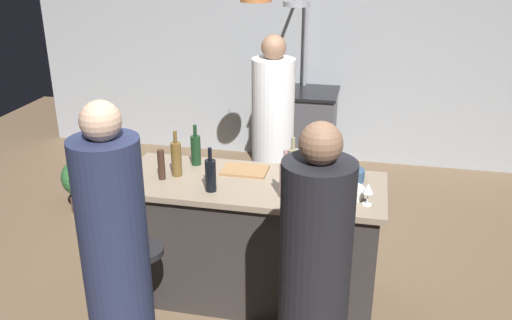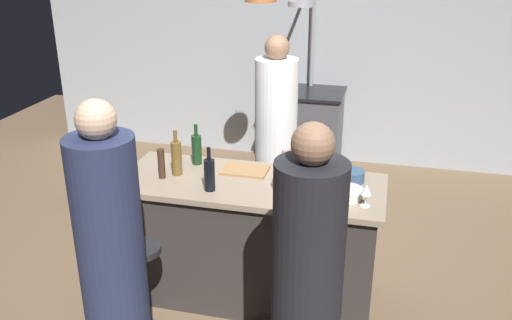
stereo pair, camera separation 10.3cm
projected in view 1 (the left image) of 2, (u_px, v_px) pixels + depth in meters
name	position (u px, v px, depth m)	size (l,w,h in m)	color
ground_plane	(252.00, 293.00, 4.05)	(9.00, 9.00, 0.00)	brown
back_wall	(307.00, 46.00, 6.14)	(6.40, 0.16, 2.60)	#9EA3A8
kitchen_island	(252.00, 239.00, 3.88)	(1.80, 0.72, 0.90)	#332D2B
stove_range	(300.00, 130.00, 6.10)	(0.80, 0.64, 0.89)	#47474C
chef	(273.00, 142.00, 4.74)	(0.36, 0.36, 1.71)	white
bar_stool_left	(146.00, 290.00, 3.45)	(0.28, 0.28, 0.68)	#4C4C51
guest_left	(117.00, 264.00, 2.97)	(0.36, 0.36, 1.71)	#262D4C
bar_stool_right	(315.00, 313.00, 3.24)	(0.28, 0.28, 0.68)	#4C4C51
guest_right	(314.00, 292.00, 2.76)	(0.35, 0.35, 1.68)	black
overhead_pot_rack	(289.00, 24.00, 5.27)	(0.61, 1.33, 2.17)	gray
potted_plant	(81.00, 181.00, 5.17)	(0.36, 0.36, 0.52)	brown
cutting_board	(245.00, 170.00, 3.87)	(0.32, 0.22, 0.02)	#997047
pepper_mill	(161.00, 165.00, 3.72)	(0.05, 0.05, 0.21)	#382319
wine_bottle_amber	(176.00, 158.00, 3.76)	(0.07, 0.07, 0.32)	brown
wine_bottle_white	(293.00, 163.00, 3.73)	(0.07, 0.07, 0.29)	gray
wine_bottle_rose	(285.00, 179.00, 3.45)	(0.07, 0.07, 0.32)	#B78C8E
wine_bottle_dark	(211.00, 175.00, 3.54)	(0.07, 0.07, 0.30)	black
wine_bottle_red	(196.00, 149.00, 3.95)	(0.07, 0.07, 0.30)	#143319
wine_glass_near_left_guest	(368.00, 189.00, 3.35)	(0.07, 0.07, 0.15)	silver
wine_glass_by_chef	(308.00, 181.00, 3.47)	(0.07, 0.07, 0.15)	silver
mixing_bowl_ceramic	(348.00, 192.00, 3.49)	(0.20, 0.20, 0.06)	silver
mixing_bowl_blue	(352.00, 175.00, 3.72)	(0.17, 0.17, 0.08)	#334C6B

